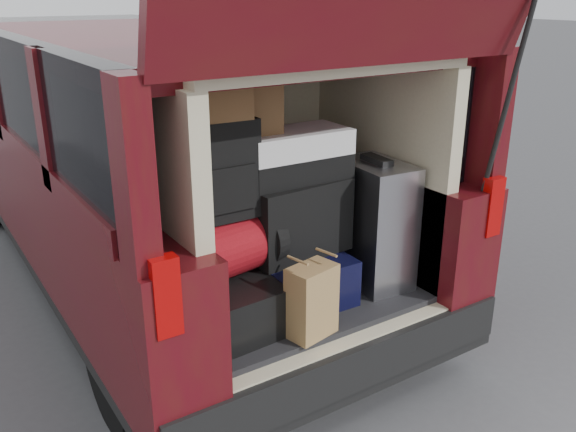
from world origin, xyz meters
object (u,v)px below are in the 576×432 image
at_px(navy_hardshell, 294,274).
at_px(red_duffel, 232,245).
at_px(black_hardshell, 232,297).
at_px(silver_roller, 373,223).
at_px(twotone_duffel, 293,155).
at_px(kraft_bag, 312,301).
at_px(black_soft_case, 293,216).
at_px(backpack, 220,169).

xyz_separation_m(navy_hardshell, red_duffel, (-0.36, -0.03, 0.25)).
relative_size(navy_hardshell, red_duffel, 1.28).
relative_size(black_hardshell, silver_roller, 0.89).
height_order(navy_hardshell, twotone_duffel, twotone_duffel).
distance_m(silver_roller, kraft_bag, 0.67).
xyz_separation_m(black_soft_case, backpack, (-0.40, -0.02, 0.31)).
bearing_deg(twotone_duffel, backpack, -173.89).
bearing_deg(black_hardshell, black_soft_case, 6.01).
xyz_separation_m(kraft_bag, red_duffel, (-0.22, 0.33, 0.20)).
bearing_deg(backpack, black_hardshell, -74.52).
height_order(black_hardshell, black_soft_case, black_soft_case).
bearing_deg(kraft_bag, silver_roller, 13.54).
relative_size(navy_hardshell, twotone_duffel, 1.02).
relative_size(silver_roller, twotone_duffel, 1.22).
distance_m(black_soft_case, twotone_duffel, 0.31).
distance_m(black_hardshell, backpack, 0.62).
bearing_deg(silver_roller, kraft_bag, -149.77).
relative_size(black_hardshell, red_duffel, 1.38).
height_order(red_duffel, black_soft_case, black_soft_case).
xyz_separation_m(black_hardshell, kraft_bag, (0.24, -0.32, 0.05)).
distance_m(navy_hardshell, twotone_duffel, 0.61).
bearing_deg(red_duffel, black_hardshell, -148.82).
xyz_separation_m(kraft_bag, backpack, (-0.25, 0.36, 0.57)).
relative_size(navy_hardshell, backpack, 1.22).
bearing_deg(navy_hardshell, kraft_bag, -109.88).
distance_m(navy_hardshell, silver_roller, 0.50).
bearing_deg(navy_hardshell, black_soft_case, 67.94).
distance_m(red_duffel, backpack, 0.36).
relative_size(navy_hardshell, black_soft_case, 1.05).
relative_size(kraft_bag, black_soft_case, 0.65).
relative_size(navy_hardshell, silver_roller, 0.83).
height_order(backpack, twotone_duffel, backpack).
distance_m(red_duffel, twotone_duffel, 0.53).
distance_m(black_hardshell, silver_roller, 0.86).
bearing_deg(navy_hardshell, backpack, -177.25).
xyz_separation_m(navy_hardshell, black_soft_case, (0.01, 0.02, 0.31)).
xyz_separation_m(silver_roller, red_duffel, (-0.81, 0.05, 0.04)).
xyz_separation_m(black_hardshell, backpack, (-0.01, 0.04, 0.62)).
height_order(black_hardshell, navy_hardshell, navy_hardshell).
xyz_separation_m(red_duffel, backpack, (-0.03, 0.03, 0.36)).
bearing_deg(twotone_duffel, silver_roller, -13.80).
height_order(kraft_bag, black_soft_case, black_soft_case).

